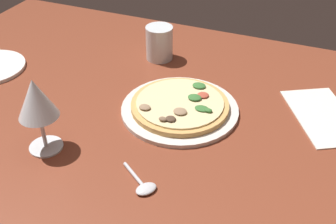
# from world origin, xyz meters

# --- Properties ---
(dining_table) EXTENTS (1.50, 1.10, 0.04)m
(dining_table) POSITION_xyz_m (0.00, 0.00, 0.02)
(dining_table) COLOR brown
(dining_table) RESTS_ON ground
(pizza_main) EXTENTS (0.27, 0.27, 0.03)m
(pizza_main) POSITION_xyz_m (-0.02, -0.10, 0.05)
(pizza_main) COLOR silver
(pizza_main) RESTS_ON dining_table
(wine_glass_near) EXTENTS (0.08, 0.08, 0.16)m
(wine_glass_near) POSITION_xyz_m (0.19, 0.12, 0.15)
(wine_glass_near) COLOR silver
(wine_glass_near) RESTS_ON dining_table
(water_glass) EXTENTS (0.07, 0.07, 0.09)m
(water_glass) POSITION_xyz_m (0.13, -0.32, 0.08)
(water_glass) COLOR silver
(water_glass) RESTS_ON dining_table
(paper_menu) EXTENTS (0.21, 0.25, 0.00)m
(paper_menu) POSITION_xyz_m (-0.32, -0.21, 0.04)
(paper_menu) COLOR silver
(paper_menu) RESTS_ON dining_table
(spoon) EXTENTS (0.09, 0.07, 0.01)m
(spoon) POSITION_xyz_m (-0.04, 0.14, 0.04)
(spoon) COLOR silver
(spoon) RESTS_ON dining_table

